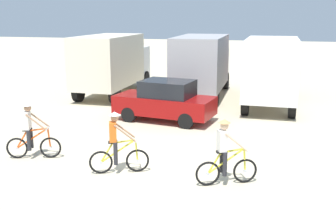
{
  "coord_description": "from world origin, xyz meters",
  "views": [
    {
      "loc": [
        3.48,
        -11.52,
        4.51
      ],
      "look_at": [
        -0.2,
        3.24,
        1.1
      ],
      "focal_mm": 43.76,
      "sensor_mm": 36.0,
      "label": 1
    }
  ],
  "objects_px": {
    "cyclist_cowboy_hat": "(117,145)",
    "cyclist_near_camera": "(225,154)",
    "cyclist_orange_shirt": "(31,133)",
    "box_truck_grey_hauler": "(202,63)",
    "box_truck_cream_rv": "(112,62)",
    "box_truck_white_box": "(271,68)",
    "sedan_parked": "(165,101)"
  },
  "relations": [
    {
      "from": "sedan_parked",
      "to": "box_truck_grey_hauler",
      "type": "bearing_deg",
      "value": 83.09
    },
    {
      "from": "cyclist_orange_shirt",
      "to": "cyclist_cowboy_hat",
      "type": "distance_m",
      "value": 3.11
    },
    {
      "from": "box_truck_cream_rv",
      "to": "cyclist_cowboy_hat",
      "type": "bearing_deg",
      "value": -67.99
    },
    {
      "from": "sedan_parked",
      "to": "cyclist_orange_shirt",
      "type": "xyz_separation_m",
      "value": [
        -2.96,
        -5.53,
        -0.04
      ]
    },
    {
      "from": "box_truck_grey_hauler",
      "to": "cyclist_near_camera",
      "type": "height_order",
      "value": "box_truck_grey_hauler"
    },
    {
      "from": "box_truck_grey_hauler",
      "to": "cyclist_orange_shirt",
      "type": "distance_m",
      "value": 11.71
    },
    {
      "from": "box_truck_cream_rv",
      "to": "cyclist_near_camera",
      "type": "xyz_separation_m",
      "value": [
        7.54,
        -11.08,
        -1.03
      ]
    },
    {
      "from": "box_truck_grey_hauler",
      "to": "cyclist_orange_shirt",
      "type": "height_order",
      "value": "box_truck_grey_hauler"
    },
    {
      "from": "box_truck_grey_hauler",
      "to": "cyclist_cowboy_hat",
      "type": "distance_m",
      "value": 11.65
    },
    {
      "from": "box_truck_grey_hauler",
      "to": "cyclist_cowboy_hat",
      "type": "height_order",
      "value": "box_truck_grey_hauler"
    },
    {
      "from": "box_truck_grey_hauler",
      "to": "sedan_parked",
      "type": "bearing_deg",
      "value": -96.91
    },
    {
      "from": "box_truck_grey_hauler",
      "to": "sedan_parked",
      "type": "height_order",
      "value": "box_truck_grey_hauler"
    },
    {
      "from": "box_truck_cream_rv",
      "to": "box_truck_grey_hauler",
      "type": "relative_size",
      "value": 1.0
    },
    {
      "from": "box_truck_cream_rv",
      "to": "box_truck_white_box",
      "type": "distance_m",
      "value": 8.69
    },
    {
      "from": "box_truck_white_box",
      "to": "cyclist_orange_shirt",
      "type": "bearing_deg",
      "value": -127.04
    },
    {
      "from": "box_truck_cream_rv",
      "to": "box_truck_white_box",
      "type": "relative_size",
      "value": 1.0
    },
    {
      "from": "box_truck_white_box",
      "to": "box_truck_cream_rv",
      "type": "bearing_deg",
      "value": 174.32
    },
    {
      "from": "box_truck_white_box",
      "to": "cyclist_cowboy_hat",
      "type": "xyz_separation_m",
      "value": [
        -4.2,
        -10.14,
        -1.03
      ]
    },
    {
      "from": "cyclist_orange_shirt",
      "to": "box_truck_cream_rv",
      "type": "bearing_deg",
      "value": 97.46
    },
    {
      "from": "box_truck_cream_rv",
      "to": "cyclist_near_camera",
      "type": "bearing_deg",
      "value": -55.77
    },
    {
      "from": "box_truck_grey_hauler",
      "to": "cyclist_near_camera",
      "type": "xyz_separation_m",
      "value": [
        2.53,
        -11.67,
        -1.03
      ]
    },
    {
      "from": "box_truck_white_box",
      "to": "cyclist_cowboy_hat",
      "type": "bearing_deg",
      "value": -112.51
    },
    {
      "from": "box_truck_cream_rv",
      "to": "box_truck_white_box",
      "type": "xyz_separation_m",
      "value": [
        8.65,
        -0.86,
        0.0
      ]
    },
    {
      "from": "box_truck_cream_rv",
      "to": "box_truck_grey_hauler",
      "type": "height_order",
      "value": "same"
    },
    {
      "from": "cyclist_orange_shirt",
      "to": "cyclist_cowboy_hat",
      "type": "relative_size",
      "value": 1.0
    },
    {
      "from": "cyclist_orange_shirt",
      "to": "cyclist_near_camera",
      "type": "relative_size",
      "value": 1.0
    },
    {
      "from": "cyclist_orange_shirt",
      "to": "cyclist_cowboy_hat",
      "type": "bearing_deg",
      "value": -9.26
    },
    {
      "from": "cyclist_cowboy_hat",
      "to": "cyclist_near_camera",
      "type": "relative_size",
      "value": 1.0
    },
    {
      "from": "box_truck_cream_rv",
      "to": "cyclist_orange_shirt",
      "type": "bearing_deg",
      "value": -82.54
    },
    {
      "from": "box_truck_cream_rv",
      "to": "sedan_parked",
      "type": "bearing_deg",
      "value": -48.96
    },
    {
      "from": "box_truck_cream_rv",
      "to": "cyclist_cowboy_hat",
      "type": "height_order",
      "value": "box_truck_cream_rv"
    },
    {
      "from": "sedan_parked",
      "to": "cyclist_cowboy_hat",
      "type": "relative_size",
      "value": 2.44
    }
  ]
}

